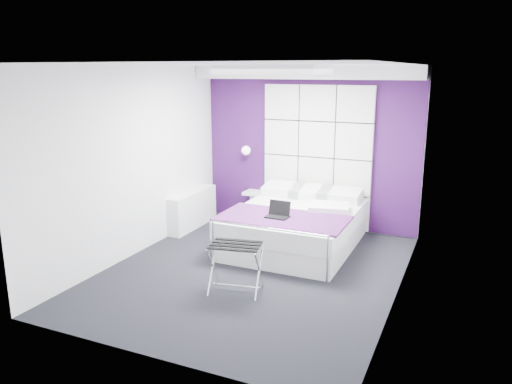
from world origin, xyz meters
TOP-DOWN VIEW (x-y plane):
  - floor at (0.00, 0.00)m, footprint 4.40×4.40m
  - ceiling at (0.00, 0.00)m, footprint 4.40×4.40m
  - wall_back at (0.00, 2.20)m, footprint 3.60×0.00m
  - wall_left at (-1.80, 0.00)m, footprint 0.00×4.40m
  - wall_right at (1.80, 0.00)m, footprint 0.00×4.40m
  - accent_wall at (0.00, 2.19)m, footprint 3.58×0.02m
  - soffit at (0.00, 1.95)m, footprint 3.58×0.50m
  - headboard at (0.15, 2.14)m, footprint 1.80×0.08m
  - skylight at (0.00, 0.60)m, footprint 1.36×0.86m
  - wall_lamp at (-1.05, 2.06)m, footprint 0.15×0.15m
  - radiator at (-1.69, 1.30)m, footprint 0.22×1.20m
  - bed at (0.18, 1.09)m, footprint 1.74×2.10m
  - nightstand at (-0.86, 2.02)m, footprint 0.41×0.32m
  - luggage_rack at (0.05, -0.63)m, footprint 0.58×0.43m
  - laptop at (0.11, 0.56)m, footprint 0.30×0.22m

SIDE VIEW (x-z plane):
  - floor at x=0.00m, z-range 0.00..0.00m
  - luggage_rack at x=0.05m, z-range 0.00..0.58m
  - radiator at x=-1.69m, z-range 0.00..0.60m
  - bed at x=0.18m, z-range -0.06..0.68m
  - nightstand at x=-0.86m, z-range 0.48..0.52m
  - laptop at x=0.11m, z-range 0.54..0.76m
  - headboard at x=0.15m, z-range 0.02..2.32m
  - wall_lamp at x=-1.05m, z-range 1.15..1.29m
  - wall_left at x=-1.80m, z-range -0.90..3.50m
  - wall_right at x=1.80m, z-range -0.90..3.50m
  - accent_wall at x=0.00m, z-range 0.01..2.59m
  - wall_back at x=0.00m, z-range -0.50..3.10m
  - soffit at x=0.00m, z-range 2.40..2.60m
  - skylight at x=0.00m, z-range 2.49..2.61m
  - ceiling at x=0.00m, z-range 2.60..2.60m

